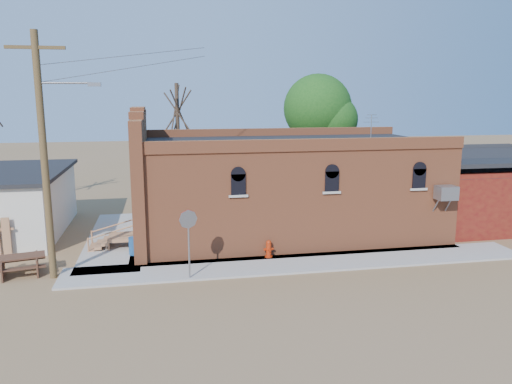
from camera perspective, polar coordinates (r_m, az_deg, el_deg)
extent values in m
plane|color=brown|center=(19.47, 1.87, -9.35)|extent=(120.00, 120.00, 0.00)
cube|color=#9E9991|center=(20.63, 5.42, -8.09)|extent=(19.00, 2.20, 0.08)
cube|color=#9E9991|center=(24.84, -15.68, -5.15)|extent=(2.60, 10.00, 0.08)
cube|color=#B15A36|center=(24.49, 3.65, 0.34)|extent=(14.00, 7.00, 4.50)
cube|color=black|center=(24.18, 3.72, 5.70)|extent=(13.80, 6.80, 0.12)
cube|color=#B15A36|center=(23.64, -13.00, 1.29)|extent=(0.50, 7.40, 5.80)
cube|color=navy|center=(22.31, -14.00, 3.54)|extent=(0.08, 1.10, 1.56)
cube|color=gray|center=(23.22, 20.92, -0.08)|extent=(0.85, 0.65, 0.60)
cube|color=#5B0F10|center=(28.48, 22.48, -0.31)|extent=(5.00, 6.00, 3.20)
cylinder|color=#4A361D|center=(19.59, -23.04, 3.47)|extent=(0.26, 0.26, 9.00)
cube|color=#4A361D|center=(19.52, -23.93, 14.88)|extent=(2.00, 0.12, 0.12)
cylinder|color=gray|center=(19.29, -20.99, 11.57)|extent=(1.80, 0.08, 0.08)
cube|color=gray|center=(19.14, -17.97, 11.61)|extent=(0.45, 0.22, 0.14)
cylinder|color=#403324|center=(30.97, -8.88, 5.26)|extent=(0.24, 0.24, 7.50)
cylinder|color=#403324|center=(33.07, 6.95, 4.63)|extent=(0.28, 0.28, 6.30)
sphere|color=#184814|center=(32.89, 7.06, 9.48)|extent=(4.40, 4.40, 4.40)
cylinder|color=#9F2309|center=(21.14, 1.46, -7.37)|extent=(0.42, 0.42, 0.06)
cylinder|color=#9F2309|center=(21.05, 1.46, -6.57)|extent=(0.29, 0.29, 0.55)
sphere|color=#9F2309|center=(20.96, 1.46, -5.82)|extent=(0.22, 0.22, 0.22)
cylinder|color=#9F2309|center=(20.92, 1.54, -6.67)|extent=(0.14, 0.15, 0.10)
cylinder|color=#9F2309|center=(21.02, 1.08, -6.58)|extent=(0.15, 0.14, 0.10)
cylinder|color=#9F2309|center=(21.08, 1.84, -6.54)|extent=(0.15, 0.14, 0.10)
cylinder|color=gray|center=(18.66, -7.67, -6.28)|extent=(0.07, 0.07, 2.36)
cylinder|color=gray|center=(18.35, -7.75, -3.11)|extent=(0.68, 0.26, 0.71)
cylinder|color=#9E0918|center=(18.39, -7.76, -3.08)|extent=(0.68, 0.26, 0.71)
cylinder|color=navy|center=(22.02, -13.71, -5.99)|extent=(0.49, 0.49, 0.75)
cube|color=#4C2D1E|center=(21.32, -26.98, -7.76)|extent=(0.37, 1.39, 0.70)
cube|color=#4C2D1E|center=(21.26, -23.71, -7.53)|extent=(0.37, 1.39, 0.70)
cube|color=#4C2D1E|center=(21.17, -25.43, -6.69)|extent=(1.94, 1.18, 0.06)
cube|color=#4C2D1E|center=(20.74, -25.41, -7.93)|extent=(1.82, 0.64, 0.05)
cube|color=#4C2D1E|center=(21.79, -25.33, -7.03)|extent=(1.82, 0.64, 0.05)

